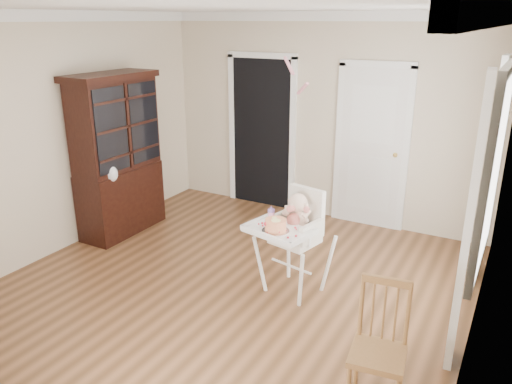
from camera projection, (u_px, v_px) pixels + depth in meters
The scene contains 16 objects.
floor at pixel (223, 294), 5.00m from camera, with size 5.00×5.00×0.00m, color #50331B.
ceiling at pixel (216, 7), 4.11m from camera, with size 5.00×5.00×0.00m, color white.
wall_back at pixel (322, 119), 6.62m from camera, with size 4.50×4.50×0.00m, color #C6B59A.
wall_left at pixel (51, 138), 5.59m from camera, with size 5.00×5.00×0.00m, color #C6B59A.
wall_right at pixel (487, 207), 3.53m from camera, with size 5.00×5.00×0.00m, color #C6B59A.
crown_molding at pixel (216, 15), 4.13m from camera, with size 4.50×5.00×0.12m, color white, non-canonical shape.
doorway at pixel (262, 130), 7.10m from camera, with size 1.06×0.05×2.22m.
closet_door at pixel (371, 149), 6.39m from camera, with size 0.96×0.09×2.13m.
window_right at pixel (486, 183), 4.24m from camera, with size 0.13×1.84×2.30m.
high_chair at pixel (295, 230), 4.84m from camera, with size 0.76×0.88×1.08m.
baby at pixel (297, 216), 4.81m from camera, with size 0.29×0.26×0.44m.
cake at pixel (276, 225), 4.59m from camera, with size 0.26×0.26×0.12m.
sippy_cup at pixel (271, 215), 4.81m from camera, with size 0.07×0.07×0.16m.
china_cabinet at pixel (118, 155), 6.18m from camera, with size 0.53×1.19×2.01m.
dining_chair at pixel (379, 349), 3.48m from camera, with size 0.42×0.42×0.92m.
streamer at pixel (289, 65), 5.17m from camera, with size 0.03×0.50×0.02m, color pink, non-canonical shape.
Camera 1 is at (2.42, -3.68, 2.61)m, focal length 35.00 mm.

